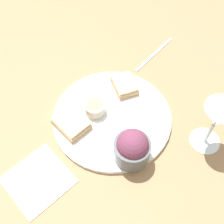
% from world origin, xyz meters
% --- Properties ---
extents(ground_plane, '(4.00, 4.00, 0.00)m').
position_xyz_m(ground_plane, '(0.00, 0.00, 0.00)').
color(ground_plane, '#93704C').
extents(dinner_plate, '(0.33, 0.33, 0.01)m').
position_xyz_m(dinner_plate, '(0.00, 0.00, 0.01)').
color(dinner_plate, white).
rests_on(dinner_plate, ground_plane).
extents(salad_bowl, '(0.09, 0.09, 0.10)m').
position_xyz_m(salad_bowl, '(-0.12, 0.04, 0.06)').
color(salad_bowl, '#4C5156').
rests_on(salad_bowl, dinner_plate).
extents(sauce_ramekin, '(0.06, 0.06, 0.03)m').
position_xyz_m(sauce_ramekin, '(0.04, 0.02, 0.03)').
color(sauce_ramekin, beige).
rests_on(sauce_ramekin, dinner_plate).
extents(cheese_toast_near, '(0.09, 0.07, 0.03)m').
position_xyz_m(cheese_toast_near, '(0.05, 0.10, 0.03)').
color(cheese_toast_near, tan).
rests_on(cheese_toast_near, dinner_plate).
extents(cheese_toast_far, '(0.10, 0.09, 0.03)m').
position_xyz_m(cheese_toast_far, '(0.05, -0.09, 0.03)').
color(cheese_toast_far, tan).
rests_on(cheese_toast_far, dinner_plate).
extents(wine_glass, '(0.08, 0.08, 0.15)m').
position_xyz_m(wine_glass, '(-0.22, -0.13, 0.11)').
color(wine_glass, silver).
rests_on(wine_glass, ground_plane).
extents(napkin, '(0.14, 0.14, 0.01)m').
position_xyz_m(napkin, '(-0.01, 0.25, 0.00)').
color(napkin, white).
rests_on(napkin, ground_plane).
extents(fork, '(0.03, 0.20, 0.01)m').
position_xyz_m(fork, '(0.09, -0.27, 0.00)').
color(fork, silver).
rests_on(fork, ground_plane).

